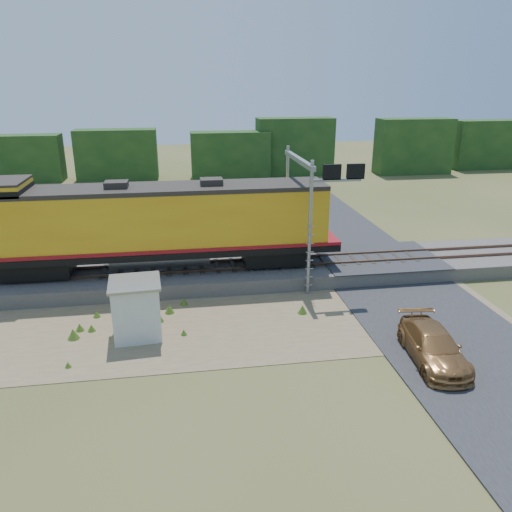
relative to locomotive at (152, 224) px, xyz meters
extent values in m
plane|color=#475123|center=(6.16, -6.00, -3.50)|extent=(140.00, 140.00, 0.00)
cube|color=slate|center=(6.16, 0.00, -3.10)|extent=(70.00, 5.00, 0.80)
cube|color=brown|center=(6.16, -0.72, -2.62)|extent=(70.00, 0.10, 0.16)
cube|color=brown|center=(6.16, 0.72, -2.62)|extent=(70.00, 0.10, 0.16)
cube|color=#8C7754|center=(4.16, -5.50, -3.48)|extent=(26.00, 8.00, 0.03)
cube|color=#38383A|center=(13.16, 0.00, -2.67)|extent=(7.00, 5.20, 0.06)
cube|color=#38383A|center=(13.16, 16.00, -3.46)|extent=(7.00, 24.00, 0.08)
cube|color=#193C16|center=(6.16, 32.00, -0.25)|extent=(36.00, 3.00, 6.50)
cube|color=black|center=(-6.18, 0.00, -2.09)|extent=(3.59, 2.29, 0.90)
cube|color=black|center=(6.76, 0.00, -2.09)|extent=(3.59, 2.29, 0.90)
cube|color=black|center=(0.29, 0.00, -1.46)|extent=(19.92, 2.99, 0.36)
cylinder|color=gray|center=(0.29, 0.00, -1.94)|extent=(5.48, 1.20, 1.20)
cube|color=gold|center=(0.29, 0.00, 0.26)|extent=(18.43, 2.89, 3.09)
cube|color=maroon|center=(0.29, 0.00, -1.16)|extent=(19.92, 3.04, 0.18)
cube|color=#28231E|center=(0.29, 0.00, 1.93)|extent=(18.43, 2.94, 0.24)
cube|color=black|center=(-7.48, 0.00, 2.11)|extent=(2.64, 2.94, 0.35)
cube|color=#28231E|center=(-1.70, 0.00, 2.16)|extent=(1.20, 1.00, 0.45)
cube|color=#28231E|center=(3.28, 0.00, 2.16)|extent=(1.20, 1.00, 0.45)
cube|color=silver|center=(-0.59, -6.08, -2.24)|extent=(2.15, 2.15, 2.52)
cube|color=gray|center=(-0.59, -6.08, -0.93)|extent=(2.36, 2.36, 0.12)
cylinder|color=gray|center=(8.08, -2.80, 0.09)|extent=(0.18, 0.18, 7.17)
cylinder|color=gray|center=(8.08, 2.80, 0.09)|extent=(0.18, 0.18, 7.17)
cube|color=gray|center=(8.08, 0.00, 3.26)|extent=(0.26, 6.20, 0.26)
cube|color=gray|center=(9.30, -2.80, 2.65)|extent=(2.66, 0.15, 0.15)
cube|color=black|center=(9.10, -2.80, 3.06)|extent=(0.92, 0.15, 0.77)
cube|color=black|center=(10.33, -2.80, 3.06)|extent=(0.92, 0.15, 0.77)
imported|color=#A16F3C|center=(11.44, -10.14, -2.82)|extent=(2.35, 4.80, 1.34)
camera|label=1|loc=(1.57, -26.67, 7.42)|focal=35.00mm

